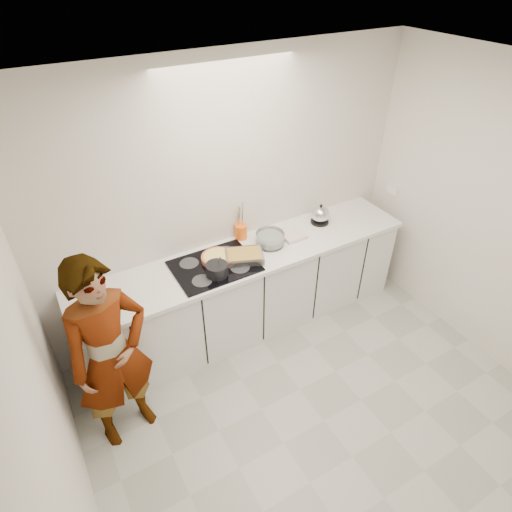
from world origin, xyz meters
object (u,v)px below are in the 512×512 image
hob (214,266)px  baking_dish (244,256)px  tart_dish (218,258)px  utensil_crock (241,232)px  saucepan (217,270)px  kettle (320,215)px  cook (111,356)px  mixing_bowl (270,239)px

hob → baking_dish: (0.27, -0.05, 0.04)m
tart_dish → baking_dish: 0.24m
tart_dish → utensil_crock: (0.36, 0.23, 0.03)m
saucepan → kettle: kettle is taller
tart_dish → utensil_crock: utensil_crock is taller
cook → hob: bearing=11.8°
saucepan → utensil_crock: bearing=42.2°
hob → saucepan: (-0.03, -0.13, 0.06)m
mixing_bowl → baking_dish: bearing=-163.1°
saucepan → cook: bearing=-160.2°
kettle → utensil_crock: bearing=169.6°
utensil_crock → tart_dish: bearing=-147.2°
saucepan → mixing_bowl: saucepan is taller
kettle → utensil_crock: size_ratio=1.59×
hob → baking_dish: size_ratio=1.81×
cook → saucepan: bearing=6.4°
baking_dish → saucepan: bearing=-165.7°
saucepan → cook: cook is taller
mixing_bowl → saucepan: bearing=-164.3°
hob → baking_dish: bearing=-10.0°
hob → saucepan: bearing=-105.0°
mixing_bowl → kettle: 0.64m
mixing_bowl → utensil_crock: size_ratio=2.41×
kettle → cook: size_ratio=0.14×
kettle → cook: (-2.29, -0.62, -0.16)m
kettle → utensil_crock: (-0.82, 0.15, -0.02)m
baking_dish → kettle: 0.98m
baking_dish → utensil_crock: utensil_crock is taller
tart_dish → utensil_crock: bearing=32.8°
kettle → saucepan: bearing=-168.6°
hob → kettle: size_ratio=3.12×
hob → tart_dish: (0.06, 0.05, 0.03)m
utensil_crock → cook: cook is taller
saucepan → utensil_crock: size_ratio=1.71×
baking_dish → mixing_bowl: 0.34m
utensil_crock → kettle: bearing=-10.4°
tart_dish → kettle: bearing=3.8°
baking_dish → kettle: kettle is taller
hob → cook: bearing=-154.8°
saucepan → kettle: size_ratio=1.07×
saucepan → utensil_crock: 0.61m
hob → tart_dish: tart_dish is taller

